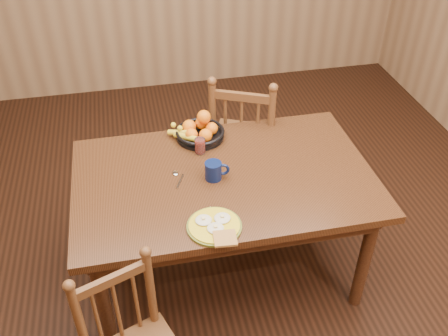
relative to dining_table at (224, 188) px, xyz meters
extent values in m
cube|color=black|center=(0.00, 0.00, -0.67)|extent=(4.50, 5.00, 0.01)
cube|color=black|center=(0.00, 0.00, 0.06)|extent=(1.60, 1.00, 0.04)
cube|color=black|center=(0.00, 0.42, -0.01)|extent=(1.40, 0.04, 0.10)
cube|color=black|center=(0.00, -0.42, -0.01)|extent=(1.40, 0.04, 0.10)
cube|color=black|center=(0.72, 0.00, -0.01)|extent=(0.04, 0.84, 0.10)
cube|color=black|center=(-0.72, 0.00, -0.01)|extent=(0.04, 0.84, 0.10)
cylinder|color=black|center=(-0.70, -0.40, -0.31)|extent=(0.07, 0.07, 0.70)
cylinder|color=black|center=(0.70, -0.40, -0.31)|extent=(0.07, 0.07, 0.70)
cylinder|color=black|center=(-0.70, 0.40, -0.31)|extent=(0.07, 0.07, 0.70)
cylinder|color=black|center=(0.70, 0.40, -0.31)|extent=(0.07, 0.07, 0.70)
cube|color=#4F2D17|center=(0.30, 0.69, -0.20)|extent=(0.59, 0.58, 0.04)
cylinder|color=#4F2D17|center=(0.54, 0.78, -0.44)|extent=(0.04, 0.04, 0.44)
cylinder|color=#4F2D17|center=(0.20, 0.93, -0.44)|extent=(0.04, 0.04, 0.44)
cylinder|color=#4F2D17|center=(0.40, 0.46, -0.44)|extent=(0.04, 0.04, 0.44)
cylinder|color=#4F2D17|center=(0.06, 0.61, -0.44)|extent=(0.04, 0.04, 0.44)
cylinder|color=#4F2D17|center=(0.39, 0.44, 0.07)|extent=(0.05, 0.05, 0.54)
cylinder|color=#4F2D17|center=(0.05, 0.59, 0.07)|extent=(0.05, 0.05, 0.54)
cylinder|color=#4F2D17|center=(0.22, 0.52, 0.02)|extent=(0.02, 0.02, 0.41)
cube|color=#4F2D17|center=(0.22, 0.52, 0.25)|extent=(0.35, 0.18, 0.05)
cylinder|color=#4F2D17|center=(-0.76, -0.70, -0.02)|extent=(0.04, 0.04, 0.47)
cylinder|color=#4F2D17|center=(-0.46, -0.59, -0.02)|extent=(0.04, 0.04, 0.47)
cylinder|color=#4F2D17|center=(-0.61, -0.65, -0.07)|extent=(0.02, 0.02, 0.36)
cube|color=#4F2D17|center=(-0.61, -0.65, 0.14)|extent=(0.31, 0.14, 0.05)
cylinder|color=#59601E|center=(-0.13, -0.38, 0.09)|extent=(0.26, 0.26, 0.01)
cylinder|color=gold|center=(-0.13, -0.38, 0.10)|extent=(0.24, 0.24, 0.01)
ellipsoid|color=silver|center=(-0.17, -0.34, 0.11)|extent=(0.08, 0.08, 0.01)
cube|color=#F2E08C|center=(-0.17, -0.34, 0.12)|extent=(0.02, 0.02, 0.01)
ellipsoid|color=silver|center=(-0.08, -0.35, 0.11)|extent=(0.08, 0.08, 0.01)
cube|color=#F2E08C|center=(-0.08, -0.35, 0.12)|extent=(0.02, 0.02, 0.01)
ellipsoid|color=silver|center=(-0.13, -0.41, 0.11)|extent=(0.08, 0.08, 0.01)
cube|color=#F2E08C|center=(-0.13, -0.41, 0.12)|extent=(0.02, 0.02, 0.01)
cube|color=brown|center=(-0.10, -0.48, 0.11)|extent=(0.11, 0.11, 0.01)
cube|color=silver|center=(-0.14, -0.35, 0.09)|extent=(0.05, 0.14, 0.00)
cube|color=silver|center=(-0.13, -0.26, 0.09)|extent=(0.04, 0.05, 0.00)
cube|color=silver|center=(-0.24, -0.01, 0.09)|extent=(0.06, 0.11, 0.00)
ellipsoid|color=silver|center=(-0.25, 0.07, 0.09)|extent=(0.03, 0.04, 0.01)
cylinder|color=#0B163D|center=(-0.06, -0.01, 0.13)|extent=(0.09, 0.09, 0.10)
torus|color=#0B163D|center=(-0.01, -0.01, 0.13)|extent=(0.07, 0.03, 0.07)
cylinder|color=black|center=(-0.06, -0.01, 0.18)|extent=(0.08, 0.08, 0.00)
cylinder|color=silver|center=(-0.09, 0.23, 0.13)|extent=(0.06, 0.06, 0.09)
cylinder|color=maroon|center=(-0.09, 0.23, 0.12)|extent=(0.05, 0.05, 0.07)
cylinder|color=black|center=(-0.06, 0.38, 0.09)|extent=(0.28, 0.28, 0.02)
torus|color=black|center=(-0.06, 0.38, 0.13)|extent=(0.29, 0.29, 0.02)
cylinder|color=black|center=(-0.06, 0.38, 0.09)|extent=(0.10, 0.10, 0.01)
sphere|color=orange|center=(0.01, 0.38, 0.14)|extent=(0.07, 0.07, 0.07)
sphere|color=orange|center=(-0.04, 0.45, 0.14)|extent=(0.08, 0.08, 0.08)
sphere|color=orange|center=(-0.12, 0.42, 0.15)|extent=(0.08, 0.08, 0.08)
sphere|color=orange|center=(-0.12, 0.34, 0.14)|extent=(0.07, 0.07, 0.07)
sphere|color=orange|center=(-0.04, 0.31, 0.14)|extent=(0.08, 0.08, 0.08)
sphere|color=orange|center=(-0.03, 0.41, 0.21)|extent=(0.08, 0.08, 0.08)
cylinder|color=yellow|center=(-0.15, 0.34, 0.13)|extent=(0.10, 0.17, 0.07)
cylinder|color=yellow|center=(-0.17, 0.39, 0.13)|extent=(0.14, 0.15, 0.07)
camera|label=1|loc=(-0.43, -2.05, 1.75)|focal=40.00mm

